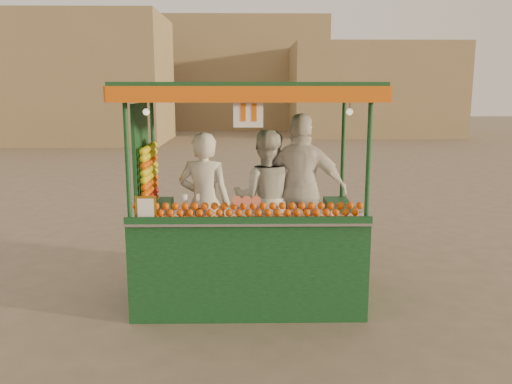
{
  "coord_description": "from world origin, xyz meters",
  "views": [
    {
      "loc": [
        0.0,
        -6.42,
        2.53
      ],
      "look_at": [
        0.1,
        -0.11,
        1.31
      ],
      "focal_mm": 37.22,
      "sensor_mm": 36.0,
      "label": 1
    }
  ],
  "objects_px": {
    "juice_cart": "(242,233)",
    "vendor_middle": "(266,198)",
    "vendor_left": "(205,203)",
    "vendor_right": "(302,191)"
  },
  "relations": [
    {
      "from": "juice_cart",
      "to": "vendor_middle",
      "type": "bearing_deg",
      "value": 57.75
    },
    {
      "from": "vendor_left",
      "to": "vendor_middle",
      "type": "relative_size",
      "value": 1.0
    },
    {
      "from": "vendor_middle",
      "to": "vendor_right",
      "type": "height_order",
      "value": "vendor_right"
    },
    {
      "from": "juice_cart",
      "to": "vendor_middle",
      "type": "distance_m",
      "value": 0.64
    },
    {
      "from": "vendor_left",
      "to": "vendor_middle",
      "type": "xyz_separation_m",
      "value": [
        0.75,
        0.3,
        0.0
      ]
    },
    {
      "from": "juice_cart",
      "to": "vendor_left",
      "type": "bearing_deg",
      "value": 159.83
    },
    {
      "from": "vendor_right",
      "to": "juice_cart",
      "type": "bearing_deg",
      "value": 41.55
    },
    {
      "from": "vendor_right",
      "to": "vendor_left",
      "type": "bearing_deg",
      "value": 23.95
    },
    {
      "from": "juice_cart",
      "to": "vendor_middle",
      "type": "height_order",
      "value": "juice_cart"
    },
    {
      "from": "juice_cart",
      "to": "vendor_middle",
      "type": "relative_size",
      "value": 1.65
    }
  ]
}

